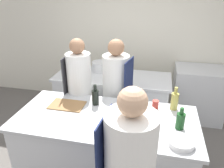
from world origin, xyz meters
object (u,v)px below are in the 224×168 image
at_px(chef_at_pass_far, 80,97).
at_px(bottle_olive_oil, 145,129).
at_px(chef_at_stove, 116,95).
at_px(stockpot, 100,66).
at_px(oven_range, 198,94).
at_px(bottle_wine, 152,121).
at_px(cup, 155,104).
at_px(bottle_sauce, 180,120).
at_px(bottle_cooking_oil, 95,97).
at_px(bowl_prep_small, 140,111).
at_px(bowl_mixing_large, 181,142).
at_px(bottle_vinegar, 175,101).

height_order(chef_at_pass_far, bottle_olive_oil, chef_at_pass_far).
height_order(chef_at_stove, stockpot, chef_at_stove).
distance_m(oven_range, bottle_wine, 2.04).
height_order(oven_range, chef_at_pass_far, chef_at_pass_far).
bearing_deg(chef_at_stove, oven_range, 138.59).
height_order(cup, stockpot, stockpot).
height_order(bottle_olive_oil, bottle_sauce, bottle_olive_oil).
distance_m(oven_range, bottle_cooking_oil, 2.16).
bearing_deg(bottle_wine, bottle_sauce, 7.59).
height_order(bowl_prep_small, cup, cup).
bearing_deg(bottle_cooking_oil, oven_range, 45.75).
relative_size(cup, stockpot, 0.38).
xyz_separation_m(bottle_olive_oil, bowl_prep_small, (-0.08, 0.43, -0.07)).
distance_m(oven_range, stockpot, 1.82).
xyz_separation_m(chef_at_stove, bottle_wine, (0.55, -0.81, 0.18)).
xyz_separation_m(bowl_mixing_large, cup, (-0.26, 0.61, 0.03)).
distance_m(chef_at_stove, bowl_mixing_large, 1.32).
height_order(bottle_cooking_oil, stockpot, bottle_cooking_oil).
height_order(chef_at_stove, bowl_mixing_large, chef_at_stove).
distance_m(oven_range, bowl_mixing_large, 2.15).
relative_size(bottle_wine, bottle_sauce, 0.80).
relative_size(chef_at_pass_far, cup, 16.01).
xyz_separation_m(chef_at_stove, stockpot, (-0.40, 0.62, 0.19)).
height_order(bottle_wine, bowl_prep_small, bottle_wine).
xyz_separation_m(bottle_vinegar, bowl_mixing_large, (0.05, -0.64, -0.09)).
bearing_deg(bowl_mixing_large, bottle_wine, 141.32).
distance_m(oven_range, bottle_vinegar, 1.59).
xyz_separation_m(bottle_vinegar, bottle_sauce, (0.05, -0.38, -0.02)).
xyz_separation_m(bottle_wine, stockpot, (-0.95, 1.42, 0.01)).
relative_size(bottle_vinegar, bottle_wine, 1.48).
distance_m(chef_at_stove, bottle_olive_oil, 1.15).
distance_m(bottle_vinegar, bowl_prep_small, 0.43).
relative_size(bowl_mixing_large, bowl_prep_small, 0.93).
relative_size(bottle_olive_oil, bowl_prep_small, 1.06).
relative_size(oven_range, stockpot, 3.48).
relative_size(chef_at_stove, bottle_olive_oil, 5.78).
xyz_separation_m(chef_at_pass_far, cup, (1.04, -0.24, 0.14)).
distance_m(bottle_cooking_oil, cup, 0.73).
bearing_deg(bottle_vinegar, oven_range, 69.70).
bearing_deg(bowl_mixing_large, bottle_vinegar, 94.06).
relative_size(bottle_vinegar, cup, 2.72).
height_order(oven_range, bottle_wine, bottle_wine).
relative_size(bottle_olive_oil, cup, 2.73).
xyz_separation_m(oven_range, bottle_sauce, (-0.47, -1.78, 0.54)).
distance_m(chef_at_stove, bowl_prep_small, 0.73).
height_order(bottle_wine, bottle_sauce, bottle_sauce).
distance_m(bottle_wine, bottle_cooking_oil, 0.78).
bearing_deg(bowl_mixing_large, oven_range, 76.96).
distance_m(bottle_sauce, stockpot, 1.85).
bearing_deg(bottle_sauce, bowl_prep_small, 156.53).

